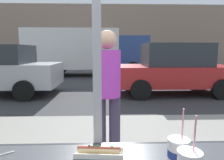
# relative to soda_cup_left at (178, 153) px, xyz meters

# --- Properties ---
(ground_plane) EXTENTS (60.00, 60.00, 0.00)m
(ground_plane) POSITION_rel_soda_cup_left_xyz_m (-0.40, 8.23, -1.04)
(ground_plane) COLOR #38383A
(sidewalk_strip) EXTENTS (16.00, 2.80, 0.13)m
(sidewalk_strip) POSITION_rel_soda_cup_left_xyz_m (-0.40, 1.83, -0.97)
(sidewalk_strip) COLOR gray
(sidewalk_strip) RESTS_ON ground
(window_wall) EXTENTS (2.79, 0.20, 2.90)m
(window_wall) POSITION_rel_soda_cup_left_xyz_m (-0.40, 0.31, 0.73)
(window_wall) COLOR #423D38
(window_wall) RESTS_ON ground
(building_facade_far) EXTENTS (28.00, 1.20, 6.06)m
(building_facade_far) POSITION_rel_soda_cup_left_xyz_m (-0.40, 19.99, 2.00)
(building_facade_far) COLOR gray
(building_facade_far) RESTS_ON ground
(soda_cup_left) EXTENTS (0.10, 0.10, 0.30)m
(soda_cup_left) POSITION_rel_soda_cup_left_xyz_m (0.00, 0.00, 0.00)
(soda_cup_left) COLOR silver
(soda_cup_left) RESTS_ON window_counter
(hotdog_tray_far) EXTENTS (0.27, 0.11, 0.05)m
(hotdog_tray_far) POSITION_rel_soda_cup_left_xyz_m (-0.38, 0.12, -0.05)
(hotdog_tray_far) COLOR silver
(hotdog_tray_far) RESTS_ON window_counter
(parked_car_red) EXTENTS (4.10, 2.00, 1.76)m
(parked_car_red) POSITION_rel_soda_cup_left_xyz_m (2.02, 5.96, -0.15)
(parked_car_red) COLOR red
(parked_car_red) RESTS_ON ground
(box_truck) EXTENTS (7.16, 2.44, 2.75)m
(box_truck) POSITION_rel_soda_cup_left_xyz_m (-1.55, 11.22, 0.50)
(box_truck) COLOR silver
(box_truck) RESTS_ON ground
(pedestrian) EXTENTS (0.32, 0.32, 1.63)m
(pedestrian) POSITION_rel_soda_cup_left_xyz_m (-0.33, 1.48, 0.03)
(pedestrian) COLOR #3E344C
(pedestrian) RESTS_ON sidewalk_strip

